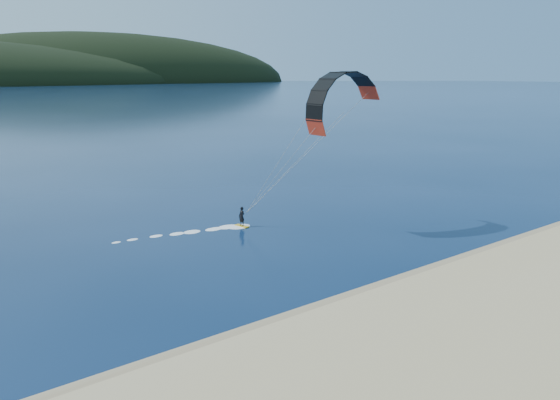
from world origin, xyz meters
The scene contains 3 objects.
ground centered at (0.00, 0.00, 0.00)m, with size 1800.00×1800.00×0.00m, color #071A35.
wet_sand centered at (0.00, 4.50, 0.05)m, with size 220.00×2.50×0.10m.
kitesurfer_near centered at (14.92, 15.91, 9.03)m, with size 20.37×8.40×12.78m.
Camera 1 is at (-13.78, -14.89, 12.40)m, focal length 34.08 mm.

